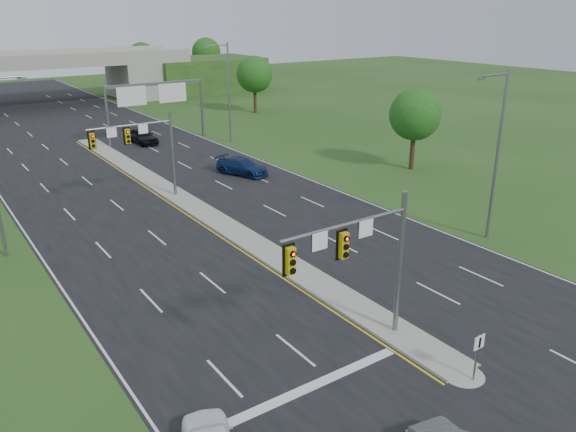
% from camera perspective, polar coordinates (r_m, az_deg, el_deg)
% --- Properties ---
extents(ground, '(240.00, 240.00, 0.00)m').
position_cam_1_polar(ground, '(27.51, 10.77, -11.58)').
color(ground, '#264619').
rests_on(ground, ground).
extents(road, '(24.00, 160.00, 0.02)m').
position_cam_1_polar(road, '(55.69, -15.52, 4.61)').
color(road, black).
rests_on(road, ground).
extents(median, '(2.00, 54.00, 0.16)m').
position_cam_1_polar(median, '(44.93, -10.31, 1.45)').
color(median, gray).
rests_on(median, road).
extents(median_nose, '(2.00, 2.00, 0.16)m').
position_cam_1_polar(median_nose, '(25.34, 17.38, -15.02)').
color(median_nose, gray).
rests_on(median_nose, road).
extents(lane_markings, '(23.72, 160.00, 0.01)m').
position_cam_1_polar(lane_markings, '(49.97, -13.79, 3.02)').
color(lane_markings, gold).
rests_on(lane_markings, road).
extents(signal_mast_near, '(6.62, 0.60, 7.00)m').
position_cam_1_polar(signal_mast_near, '(23.84, 7.76, -3.74)').
color(signal_mast_near, slate).
rests_on(signal_mast_near, ground).
extents(signal_mast_far, '(6.62, 0.60, 7.00)m').
position_cam_1_polar(signal_mast_far, '(44.60, -14.38, 7.18)').
color(signal_mast_far, slate).
rests_on(signal_mast_far, ground).
extents(keep_right_sign, '(0.60, 0.13, 2.20)m').
position_cam_1_polar(keep_right_sign, '(24.31, 18.71, -12.80)').
color(keep_right_sign, slate).
rests_on(keep_right_sign, ground).
extents(sign_gantry, '(11.58, 0.44, 6.67)m').
position_cam_1_polar(sign_gantry, '(66.05, -13.41, 11.82)').
color(sign_gantry, slate).
rests_on(sign_gantry, ground).
extents(overpass, '(80.00, 14.00, 8.10)m').
position_cam_1_polar(overpass, '(98.12, -24.93, 12.14)').
color(overpass, gray).
rests_on(overpass, ground).
extents(lightpole_r_near, '(2.85, 0.25, 11.00)m').
position_cam_1_polar(lightpole_r_near, '(37.91, 20.40, 6.44)').
color(lightpole_r_near, slate).
rests_on(lightpole_r_near, ground).
extents(lightpole_r_far, '(2.85, 0.25, 11.00)m').
position_cam_1_polar(lightpole_r_far, '(64.28, -6.19, 12.80)').
color(lightpole_r_far, slate).
rests_on(lightpole_r_far, ground).
extents(tree_r_near, '(4.80, 4.80, 7.60)m').
position_cam_1_polar(tree_r_near, '(53.98, 12.79, 10.00)').
color(tree_r_near, '#382316').
rests_on(tree_r_near, ground).
extents(tree_r_mid, '(5.20, 5.20, 8.12)m').
position_cam_1_polar(tree_r_mid, '(83.56, -3.42, 14.17)').
color(tree_r_mid, '#382316').
rests_on(tree_r_mid, ground).
extents(tree_back_c, '(5.60, 5.60, 8.32)m').
position_cam_1_polar(tree_back_c, '(117.78, -14.61, 15.36)').
color(tree_back_c, '#382316').
rests_on(tree_back_c, ground).
extents(tree_back_d, '(6.00, 6.00, 8.85)m').
position_cam_1_polar(tree_back_d, '(123.35, -8.31, 16.13)').
color(tree_back_d, '#382316').
rests_on(tree_back_d, ground).
extents(car_far_b, '(3.90, 5.59, 1.50)m').
position_cam_1_polar(car_far_b, '(51.89, -4.69, 5.04)').
color(car_far_b, '#0C1F4A').
rests_on(car_far_b, road).
extents(car_far_c, '(2.26, 5.03, 1.68)m').
position_cam_1_polar(car_far_c, '(66.17, -14.54, 7.87)').
color(car_far_c, black).
rests_on(car_far_c, road).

